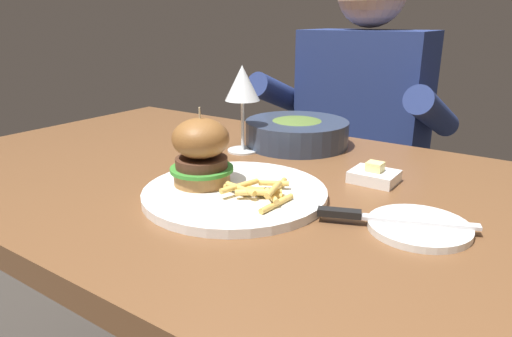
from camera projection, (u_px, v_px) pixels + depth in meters
dining_table at (260, 228)px, 0.83m from camera, size 1.39×0.76×0.74m
main_plate at (235, 193)px, 0.73m from camera, size 0.29×0.29×0.01m
burger_sandwich at (201, 152)px, 0.73m from camera, size 0.10×0.10×0.13m
fries_pile at (261, 191)px, 0.69m from camera, size 0.11×0.13×0.02m
wine_glass at (242, 86)px, 0.93m from camera, size 0.07×0.07×0.18m
bread_plate at (419, 227)px, 0.61m from camera, size 0.14×0.14×0.01m
table_knife at (381, 217)px, 0.62m from camera, size 0.20×0.09×0.01m
butter_dish at (374, 176)px, 0.79m from camera, size 0.08×0.06×0.04m
soup_bowl at (297, 132)px, 1.02m from camera, size 0.23×0.23×0.06m
diner_person at (358, 170)px, 1.41m from camera, size 0.51×0.36×1.18m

